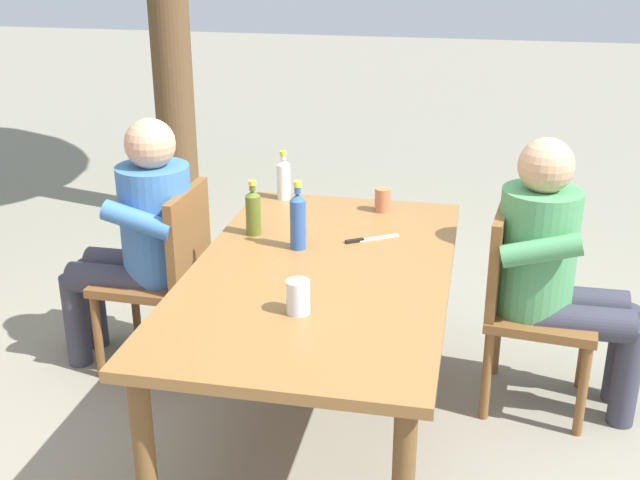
% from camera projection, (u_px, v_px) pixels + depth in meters
% --- Properties ---
extents(ground_plane, '(24.00, 24.00, 0.00)m').
position_uv_depth(ground_plane, '(320.00, 429.00, 3.30)').
color(ground_plane, gray).
extents(dining_table, '(1.71, 0.98, 0.72)m').
position_uv_depth(dining_table, '(320.00, 288.00, 3.07)').
color(dining_table, olive).
rests_on(dining_table, ground_plane).
extents(chair_near_right, '(0.49, 0.49, 0.87)m').
position_uv_depth(chair_near_right, '(524.00, 298.00, 3.33)').
color(chair_near_right, brown).
rests_on(chair_near_right, ground_plane).
extents(chair_far_right, '(0.45, 0.45, 0.87)m').
position_uv_depth(chair_far_right, '(166.00, 269.00, 3.62)').
color(chair_far_right, brown).
rests_on(chair_far_right, ground_plane).
extents(person_in_white_shirt, '(0.47, 0.61, 1.18)m').
position_uv_depth(person_in_white_shirt, '(555.00, 264.00, 3.24)').
color(person_in_white_shirt, '#4C935B').
rests_on(person_in_white_shirt, ground_plane).
extents(person_in_plaid_shirt, '(0.47, 0.61, 1.18)m').
position_uv_depth(person_in_plaid_shirt, '(141.00, 232.00, 3.58)').
color(person_in_plaid_shirt, '#3D70B2').
rests_on(person_in_plaid_shirt, ground_plane).
extents(bottle_olive, '(0.06, 0.06, 0.24)m').
position_uv_depth(bottle_olive, '(253.00, 211.00, 3.34)').
color(bottle_olive, '#566623').
rests_on(bottle_olive, dining_table).
extents(bottle_blue, '(0.06, 0.06, 0.28)m').
position_uv_depth(bottle_blue, '(298.00, 220.00, 3.19)').
color(bottle_blue, '#2D56A3').
rests_on(bottle_blue, dining_table).
extents(bottle_clear, '(0.06, 0.06, 0.23)m').
position_uv_depth(bottle_clear, '(284.00, 178.00, 3.77)').
color(bottle_clear, white).
rests_on(bottle_clear, dining_table).
extents(cup_glass, '(0.08, 0.08, 0.12)m').
position_uv_depth(cup_glass, '(297.00, 297.00, 2.68)').
color(cup_glass, silver).
rests_on(cup_glass, dining_table).
extents(cup_terracotta, '(0.07, 0.07, 0.11)m').
position_uv_depth(cup_terracotta, '(383.00, 200.00, 3.62)').
color(cup_terracotta, '#BC6B47').
rests_on(cup_terracotta, dining_table).
extents(table_knife, '(0.15, 0.21, 0.01)m').
position_uv_depth(table_knife, '(368.00, 239.00, 3.31)').
color(table_knife, silver).
rests_on(table_knife, dining_table).
extents(backpack_by_near_side, '(0.31, 0.22, 0.43)m').
position_uv_depth(backpack_by_near_side, '(387.00, 257.00, 4.46)').
color(backpack_by_near_side, '#2D4784').
rests_on(backpack_by_near_side, ground_plane).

